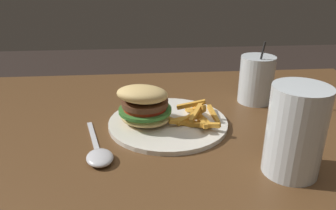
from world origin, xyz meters
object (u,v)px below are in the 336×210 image
object	(u,v)px
beer_glass	(295,133)
spoon	(99,156)
meal_plate_near	(157,113)
juice_glass	(256,81)

from	to	relation	value
beer_glass	spoon	size ratio (longest dim) A/B	0.80
beer_glass	meal_plate_near	bearing A→B (deg)	-40.59
juice_glass	spoon	world-z (taller)	juice_glass
meal_plate_near	juice_glass	distance (m)	0.29
meal_plate_near	juice_glass	size ratio (longest dim) A/B	1.62
meal_plate_near	beer_glass	distance (m)	0.29
meal_plate_near	spoon	xyz separation A→B (m)	(0.11, 0.12, -0.02)
beer_glass	juice_glass	size ratio (longest dim) A/B	0.96
spoon	meal_plate_near	bearing A→B (deg)	123.51
beer_glass	juice_glass	distance (m)	0.31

